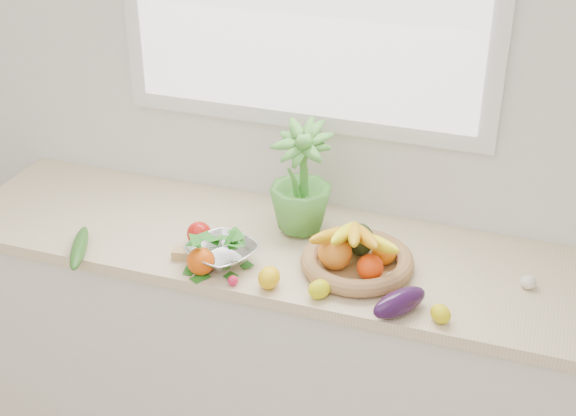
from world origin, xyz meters
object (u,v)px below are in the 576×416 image
(potted_herb, at_px, (301,177))
(colander_with_spinach, at_px, (221,249))
(apple, at_px, (199,234))
(fruit_basket, at_px, (356,255))
(cucumber, at_px, (79,248))
(eggplant, at_px, (399,303))

(potted_herb, xyz_separation_m, colander_with_spinach, (-0.17, -0.28, -0.15))
(apple, xyz_separation_m, fruit_basket, (0.53, 0.03, 0.01))
(apple, xyz_separation_m, cucumber, (-0.34, -0.18, -0.02))
(eggplant, distance_m, fruit_basket, 0.26)
(eggplant, distance_m, colander_with_spinach, 0.60)
(eggplant, bearing_deg, fruit_basket, 134.21)
(cucumber, distance_m, fruit_basket, 0.90)
(eggplant, distance_m, potted_herb, 0.57)
(apple, bearing_deg, colander_with_spinach, -35.52)
(eggplant, bearing_deg, colander_with_spinach, 172.96)
(eggplant, bearing_deg, potted_herb, 139.94)
(potted_herb, distance_m, fruit_basket, 0.33)
(cucumber, distance_m, potted_herb, 0.76)
(cucumber, relative_size, colander_with_spinach, 0.94)
(fruit_basket, xyz_separation_m, colander_with_spinach, (-0.41, -0.11, 0.00))
(apple, bearing_deg, cucumber, -152.07)
(eggplant, xyz_separation_m, colander_with_spinach, (-0.59, 0.07, 0.02))
(eggplant, height_order, fruit_basket, fruit_basket)
(apple, bearing_deg, fruit_basket, 2.88)
(eggplant, relative_size, potted_herb, 0.51)
(eggplant, relative_size, cucumber, 0.73)
(cucumber, bearing_deg, fruit_basket, 13.46)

